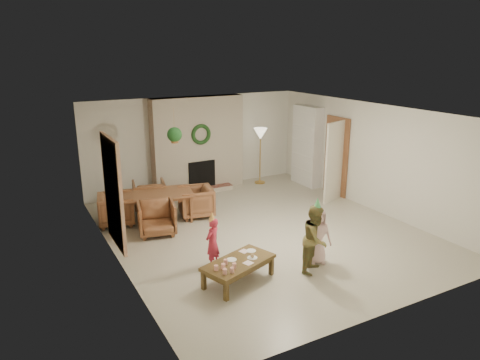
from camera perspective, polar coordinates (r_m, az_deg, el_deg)
floor at (r=9.49m, az=2.76°, el=-6.45°), size 7.00×7.00×0.00m
ceiling at (r=8.82m, az=2.99°, el=8.68°), size 7.00×7.00×0.00m
wall_back at (r=12.12m, az=-5.77°, el=4.76°), size 7.00×0.00×7.00m
wall_front at (r=6.51m, az=19.15°, el=-6.53°), size 7.00×0.00×7.00m
wall_left at (r=8.00m, az=-15.84°, el=-1.96°), size 0.00×7.00×7.00m
wall_right at (r=10.90m, az=16.50°, el=2.83°), size 0.00×7.00×7.00m
fireplace_mass at (r=11.94m, az=-5.39°, el=4.60°), size 2.50×0.40×2.50m
fireplace_hearth at (r=11.93m, az=-4.58°, el=-1.31°), size 1.60×0.30×0.12m
fireplace_firebox at (r=11.97m, az=-4.95°, el=0.69°), size 0.75×0.12×0.75m
fireplace_wreath at (r=11.67m, az=-4.99°, el=5.84°), size 0.54×0.10×0.54m
floor_lamp_base at (r=12.76m, az=2.54°, el=-0.29°), size 0.29×0.29×0.03m
floor_lamp_post at (r=12.57m, az=2.58°, el=2.86°), size 0.03×0.03×1.42m
floor_lamp_shade at (r=12.42m, az=2.62°, el=5.92°), size 0.38×0.38×0.32m
bookshelf_carcass at (r=12.52m, az=8.55°, el=4.34°), size 0.30×1.00×2.20m
bookshelf_shelf_a at (r=12.66m, az=8.35°, el=1.45°), size 0.30×0.92×0.03m
bookshelf_shelf_b at (r=12.56m, az=8.42°, el=3.22°), size 0.30×0.92×0.03m
bookshelf_shelf_c at (r=12.47m, az=8.50°, el=5.01°), size 0.30×0.92×0.03m
bookshelf_shelf_d at (r=12.40m, az=8.58°, el=6.82°), size 0.30×0.92×0.03m
books_row_lower at (r=12.49m, az=8.71°, el=1.91°), size 0.20×0.40×0.24m
books_row_mid at (r=12.56m, az=8.24°, el=3.88°), size 0.20×0.44×0.24m
books_row_upper at (r=12.36m, az=8.73°, el=5.50°), size 0.20×0.36×0.22m
door_frame at (r=11.77m, az=12.20°, el=2.98°), size 0.05×0.86×2.04m
door_leaf at (r=11.26m, az=11.96°, el=2.27°), size 0.77×0.32×2.00m
curtain_panel at (r=8.19m, az=-15.89°, el=-1.53°), size 0.06×1.20×2.00m
dining_table at (r=10.09m, az=-11.08°, el=-3.43°), size 1.94×1.33×0.62m
dining_chair_near at (r=9.35m, az=-10.60°, el=-4.81°), size 0.87×0.89×0.69m
dining_chair_far at (r=10.81m, az=-11.51°, el=-1.91°), size 0.87×0.89×0.69m
dining_chair_left at (r=10.05m, az=-15.51°, el=-3.63°), size 0.89×0.87×0.69m
dining_chair_right at (r=10.20m, az=-5.65°, el=-2.78°), size 0.89×0.87×0.69m
hanging_plant_cord at (r=9.66m, az=-8.42°, el=7.10°), size 0.01×0.01×0.70m
hanging_plant_pot at (r=9.72m, az=-8.34°, el=5.07°), size 0.16×0.16×0.12m
hanging_plant_foliage at (r=9.69m, az=-8.37°, el=5.76°), size 0.32×0.32×0.32m
coffee_table_top at (r=7.38m, az=-0.19°, el=-10.49°), size 1.35×0.98×0.06m
coffee_table_apron at (r=7.41m, az=-0.19°, el=-10.95°), size 1.23×0.86×0.07m
coffee_leg_fl at (r=6.97m, az=-1.78°, el=-14.01°), size 0.08×0.08×0.32m
coffee_leg_fr at (r=7.70m, az=4.02°, el=-10.89°), size 0.08×0.08×0.32m
coffee_leg_bl at (r=7.28m, az=-4.67°, el=-12.65°), size 0.08×0.08×0.32m
coffee_leg_br at (r=7.98m, az=1.18°, el=-9.81°), size 0.08×0.08×0.32m
cup_a at (r=6.96m, az=-1.96°, el=-11.62°), size 0.08×0.08×0.08m
cup_b at (r=7.08m, az=-3.07°, el=-11.13°), size 0.08×0.08×0.08m
cup_c at (r=7.00m, az=-1.03°, el=-11.43°), size 0.08×0.08×0.08m
cup_d at (r=7.12m, az=-2.15°, el=-10.95°), size 0.08×0.08×0.08m
cup_e at (r=7.13m, az=-0.74°, el=-10.87°), size 0.08×0.08×0.08m
cup_f at (r=7.25m, az=-1.85°, el=-10.41°), size 0.08×0.08×0.08m
plate_a at (r=7.40m, az=-1.09°, el=-10.13°), size 0.22×0.22×0.01m
plate_b at (r=7.47m, az=1.58°, el=-9.89°), size 0.22×0.22×0.01m
plate_c at (r=7.71m, az=1.42°, el=-9.01°), size 0.22×0.22×0.01m
food_scoop at (r=7.45m, az=1.58°, el=-9.64°), size 0.08×0.08×0.07m
napkin_left at (r=7.30m, az=1.06°, el=-10.56°), size 0.18×0.18×0.01m
napkin_right at (r=7.69m, az=0.53°, el=-9.08°), size 0.18×0.18×0.01m
child_red at (r=7.84m, az=-3.53°, el=-8.00°), size 0.39×0.36×0.90m
party_hat_red at (r=7.65m, az=-3.60°, el=-4.66°), size 0.15×0.15×0.17m
child_plaid at (r=7.74m, az=9.64°, el=-7.39°), size 0.73×0.69×1.19m
party_hat_plaid at (r=7.51m, az=9.87°, el=-2.94°), size 0.17×0.17×0.19m
child_pink at (r=8.05m, az=9.85°, el=-7.01°), size 0.57×0.44×1.03m
party_hat_pink at (r=7.85m, az=10.05°, el=-3.27°), size 0.18×0.18×0.19m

